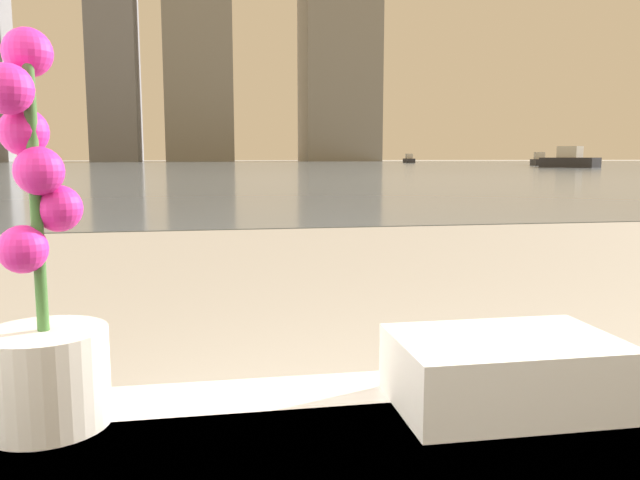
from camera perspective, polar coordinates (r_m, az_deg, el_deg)
The scene contains 7 objects.
potted_orchid at distance 0.71m, azimuth -24.10°, elevation -5.91°, with size 0.13×0.13×0.41m.
towel_stack at distance 0.76m, azimuth 16.50°, elevation -11.44°, with size 0.25×0.16×0.08m.
harbor_water at distance 61.78m, azimuth -9.73°, elevation 6.77°, with size 180.00×110.00×0.01m.
harbor_boat_0 at distance 62.65m, azimuth 19.40°, elevation 6.86°, with size 2.15×3.49×1.24m.
harbor_boat_1 at distance 86.20m, azimuth 8.14°, elevation 7.29°, with size 1.53×3.38×1.22m.
harbor_boat_2 at distance 50.73m, azimuth 21.85°, elevation 6.81°, with size 3.36×4.36×1.58m.
skyline_tower_3 at distance 123.28m, azimuth 1.73°, elevation 20.30°, with size 13.74×13.37×55.79m.
Camera 1 is at (-0.38, 0.22, 0.79)m, focal length 35.00 mm.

